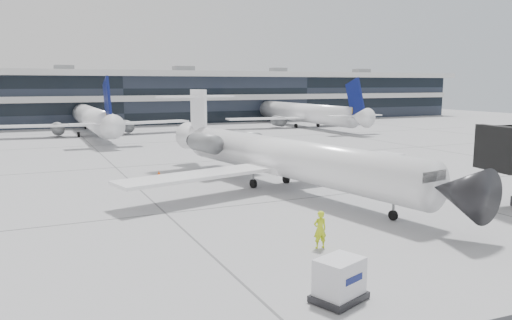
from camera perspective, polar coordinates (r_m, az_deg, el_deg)
name	(u,v)px	position (r m, az deg, el deg)	size (l,w,h in m)	color
ground	(298,199)	(37.23, 4.83, -4.45)	(220.00, 220.00, 0.00)	gray
terminal	(115,100)	(114.97, -15.84, 6.66)	(170.00, 22.00, 10.00)	black
bg_jet_center	(93,135)	(87.49, -18.10, 2.73)	(32.00, 40.00, 9.60)	white
bg_jet_right	(302,127)	(100.25, 5.27, 3.83)	(32.00, 40.00, 9.60)	white
regional_jet	(279,156)	(40.44, 2.70, 0.50)	(27.30, 34.04, 7.89)	white
ramp_worker	(320,229)	(26.24, 7.32, -7.88)	(0.73, 0.48, 2.00)	#C3DF17
cargo_uld	(339,280)	(20.33, 9.50, -13.39)	(2.47, 2.15, 1.70)	black
traffic_cone	(159,174)	(46.77, -11.04, -1.53)	(0.43, 0.43, 0.58)	#F7500D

